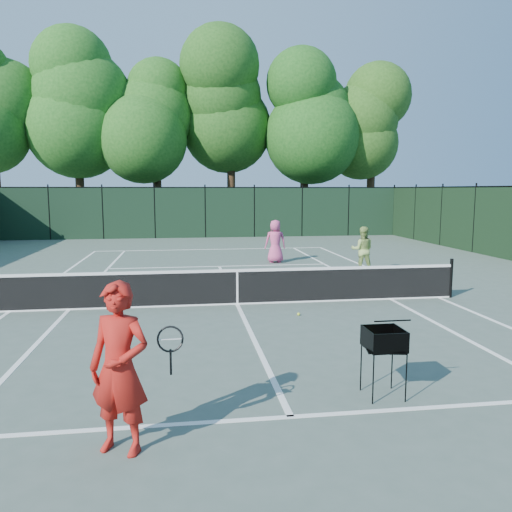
{
  "coord_description": "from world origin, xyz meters",
  "views": [
    {
      "loc": [
        -1.32,
        -12.34,
        2.9
      ],
      "look_at": [
        0.63,
        1.0,
        1.1
      ],
      "focal_mm": 35.0,
      "sensor_mm": 36.0,
      "label": 1
    }
  ],
  "objects": [
    {
      "name": "ground",
      "position": [
        0.0,
        0.0,
        0.0
      ],
      "size": [
        90.0,
        90.0,
        0.0
      ],
      "primitive_type": "plane",
      "color": "#49594F",
      "rests_on": "ground"
    },
    {
      "name": "sideline_doubles_left",
      "position": [
        -5.49,
        0.0,
        0.0
      ],
      "size": [
        0.1,
        23.77,
        0.01
      ],
      "primitive_type": "cube",
      "color": "white",
      "rests_on": "ground"
    },
    {
      "name": "sideline_doubles_right",
      "position": [
        5.49,
        0.0,
        0.0
      ],
      "size": [
        0.1,
        23.77,
        0.01
      ],
      "primitive_type": "cube",
      "color": "white",
      "rests_on": "ground"
    },
    {
      "name": "sideline_singles_left",
      "position": [
        -4.12,
        0.0,
        0.0
      ],
      "size": [
        0.1,
        23.77,
        0.01
      ],
      "primitive_type": "cube",
      "color": "white",
      "rests_on": "ground"
    },
    {
      "name": "sideline_singles_right",
      "position": [
        4.12,
        0.0,
        0.0
      ],
      "size": [
        0.1,
        23.77,
        0.01
      ],
      "primitive_type": "cube",
      "color": "white",
      "rests_on": "ground"
    },
    {
      "name": "baseline_far",
      "position": [
        0.0,
        11.88,
        0.0
      ],
      "size": [
        10.97,
        0.1,
        0.01
      ],
      "primitive_type": "cube",
      "color": "white",
      "rests_on": "ground"
    },
    {
      "name": "service_line_near",
      "position": [
        0.0,
        -6.4,
        0.0
      ],
      "size": [
        8.23,
        0.1,
        0.01
      ],
      "primitive_type": "cube",
      "color": "white",
      "rests_on": "ground"
    },
    {
      "name": "service_line_far",
      "position": [
        0.0,
        6.4,
        0.0
      ],
      "size": [
        8.23,
        0.1,
        0.01
      ],
      "primitive_type": "cube",
      "color": "white",
      "rests_on": "ground"
    },
    {
      "name": "center_service_line",
      "position": [
        0.0,
        0.0,
        0.0
      ],
      "size": [
        0.1,
        12.8,
        0.01
      ],
      "primitive_type": "cube",
      "color": "white",
      "rests_on": "ground"
    },
    {
      "name": "tennis_net",
      "position": [
        0.0,
        0.0,
        0.48
      ],
      "size": [
        11.69,
        0.09,
        1.06
      ],
      "color": "black",
      "rests_on": "ground"
    },
    {
      "name": "fence_far",
      "position": [
        0.0,
        18.0,
        1.5
      ],
      "size": [
        24.0,
        0.05,
        3.0
      ],
      "primitive_type": "cube",
      "color": "black",
      "rests_on": "ground"
    },
    {
      "name": "tree_1",
      "position": [
        -8.0,
        22.0,
        8.69
      ],
      "size": [
        6.8,
        6.8,
        13.98
      ],
      "color": "black",
      "rests_on": "ground"
    },
    {
      "name": "tree_2",
      "position": [
        -3.0,
        21.8,
        7.73
      ],
      "size": [
        6.0,
        6.0,
        12.4
      ],
      "color": "black",
      "rests_on": "ground"
    },
    {
      "name": "tree_3",
      "position": [
        2.0,
        22.3,
        9.01
      ],
      "size": [
        7.0,
        7.0,
        14.45
      ],
      "color": "black",
      "rests_on": "ground"
    },
    {
      "name": "tree_4",
      "position": [
        7.0,
        21.6,
        8.14
      ],
      "size": [
        6.2,
        6.2,
        12.97
      ],
      "color": "black",
      "rests_on": "ground"
    },
    {
      "name": "tree_5",
      "position": [
        12.0,
        22.1,
        7.71
      ],
      "size": [
        5.8,
        5.8,
        12.23
      ],
      "color": "black",
      "rests_on": "ground"
    },
    {
      "name": "coach",
      "position": [
        -2.04,
        -6.94,
        0.96
      ],
      "size": [
        1.11,
        0.7,
        1.92
      ],
      "rotation": [
        0.0,
        0.0,
        -0.4
      ],
      "color": "#AB1A13",
      "rests_on": "ground"
    },
    {
      "name": "player_pink",
      "position": [
        2.29,
        7.1,
        0.85
      ],
      "size": [
        0.84,
        0.55,
        1.71
      ],
      "rotation": [
        0.0,
        0.0,
        3.14
      ],
      "color": "#C7467B",
      "rests_on": "ground"
    },
    {
      "name": "player_green",
      "position": [
        4.87,
        4.24,
        0.81
      ],
      "size": [
        0.92,
        0.8,
        1.62
      ],
      "rotation": [
        0.0,
        0.0,
        2.88
      ],
      "color": "#8FAD56",
      "rests_on": "ground"
    },
    {
      "name": "ball_hopper",
      "position": [
        1.42,
        -5.94,
        0.82
      ],
      "size": [
        0.6,
        0.6,
        0.98
      ],
      "rotation": [
        0.0,
        0.0,
        -0.2
      ],
      "color": "black",
      "rests_on": "ground"
    },
    {
      "name": "loose_ball_midcourt",
      "position": [
        1.29,
        -1.33,
        0.03
      ],
      "size": [
        0.07,
        0.07,
        0.07
      ],
      "primitive_type": "sphere",
      "color": "#CAE22E",
      "rests_on": "ground"
    }
  ]
}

